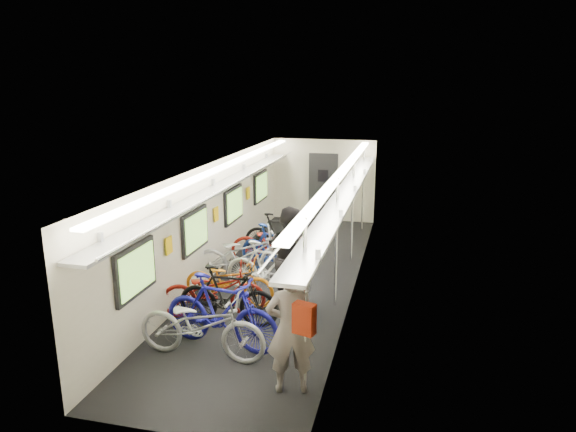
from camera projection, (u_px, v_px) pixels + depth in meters
The scene contains 14 objects.
train_car_shell at pixel (274, 194), 11.01m from camera, with size 10.00×10.00×10.00m.
bicycle_0 at pixel (201, 325), 7.53m from camera, with size 0.69×1.99×1.05m, color #9F9FA3.
bicycle_1 at pixel (221, 312), 7.81m from camera, with size 0.55×1.95×1.17m, color #191893.
bicycle_2 at pixel (213, 291), 8.89m from camera, with size 0.63×1.81×0.95m, color maroon.
bicycle_3 at pixel (228, 296), 8.56m from camera, with size 0.49×1.74×1.05m, color black.
bicycle_4 at pixel (229, 281), 9.40m from camera, with size 0.61×1.74×0.91m, color orange.
bicycle_5 at pixel (268, 269), 9.81m from camera, with size 0.50×1.76×1.06m, color white.
bicycle_6 at pixel (244, 254), 10.56m from camera, with size 0.73×2.09×1.10m, color #AAA9AE.
bicycle_7 at pixel (274, 251), 10.80m from camera, with size 0.51×1.82×1.09m, color navy.
bicycle_8 at pixel (275, 243), 11.44m from camera, with size 0.68×1.96×1.03m, color maroon.
bicycle_9 at pixel (279, 233), 12.23m from camera, with size 0.47×1.65×0.99m, color black.
passenger_near at pixel (291, 329), 6.62m from camera, with size 0.65×0.43×1.78m, color gray.
passenger_mid at pixel (291, 257), 9.25m from camera, with size 0.90×0.70×1.86m, color black.
backpack at pixel (304, 319), 6.03m from camera, with size 0.26×0.14×0.38m, color #B22B11.
Camera 1 is at (2.45, -9.69, 3.97)m, focal length 32.00 mm.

